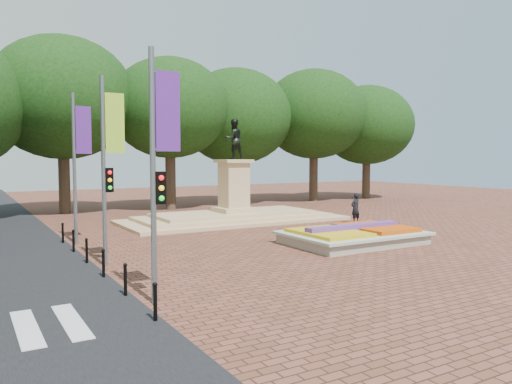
# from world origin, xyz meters

# --- Properties ---
(ground) EXTENTS (90.00, 90.00, 0.00)m
(ground) POSITION_xyz_m (0.00, 0.00, 0.00)
(ground) COLOR brown
(ground) RESTS_ON ground
(flower_bed) EXTENTS (6.30, 4.30, 0.91)m
(flower_bed) POSITION_xyz_m (1.03, -2.00, 0.38)
(flower_bed) COLOR gray
(flower_bed) RESTS_ON ground
(monument) EXTENTS (14.00, 6.00, 6.40)m
(monument) POSITION_xyz_m (0.00, 8.00, 0.88)
(monument) COLOR tan
(monument) RESTS_ON ground
(tree_row_back) EXTENTS (44.80, 8.80, 10.43)m
(tree_row_back) POSITION_xyz_m (2.33, 18.00, 6.67)
(tree_row_back) COLOR #392B1F
(tree_row_back) RESTS_ON ground
(banner_poles) EXTENTS (0.88, 11.17, 7.00)m
(banner_poles) POSITION_xyz_m (-10.08, -1.31, 3.88)
(banner_poles) COLOR slate
(banner_poles) RESTS_ON ground
(bollard_row) EXTENTS (0.12, 13.12, 0.98)m
(bollard_row) POSITION_xyz_m (-10.70, -1.50, 0.53)
(bollard_row) COLOR black
(bollard_row) RESTS_ON ground
(pedestrian) EXTENTS (0.75, 0.55, 1.88)m
(pedestrian) POSITION_xyz_m (5.92, 3.35, 0.94)
(pedestrian) COLOR black
(pedestrian) RESTS_ON ground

